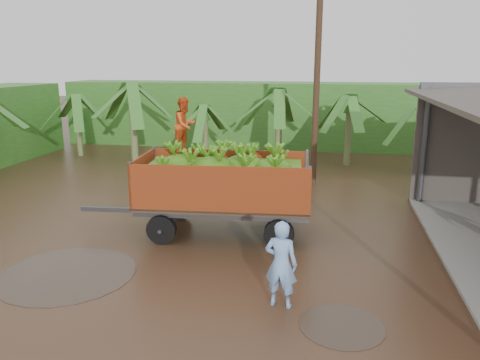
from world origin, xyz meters
TOP-DOWN VIEW (x-y plane):
  - ground at (0.00, 0.00)m, footprint 100.00×100.00m
  - hedge_north at (-2.00, 16.00)m, footprint 22.00×3.00m
  - banana_trailer at (-0.72, 1.67)m, footprint 6.69×2.68m
  - man_blue at (1.31, -2.17)m, footprint 0.72×0.53m
  - utility_pole at (1.59, 7.57)m, footprint 1.20×0.24m
  - banana_plants at (-6.14, 5.78)m, footprint 24.15×21.01m

SIDE VIEW (x-z plane):
  - ground at x=0.00m, z-range 0.00..0.00m
  - man_blue at x=1.31m, z-range 0.00..1.80m
  - banana_trailer at x=-0.72m, z-range -0.46..3.34m
  - banana_plants at x=-6.14m, z-range -0.20..3.73m
  - hedge_north at x=-2.00m, z-range 0.00..3.60m
  - utility_pole at x=1.59m, z-range 0.06..7.96m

